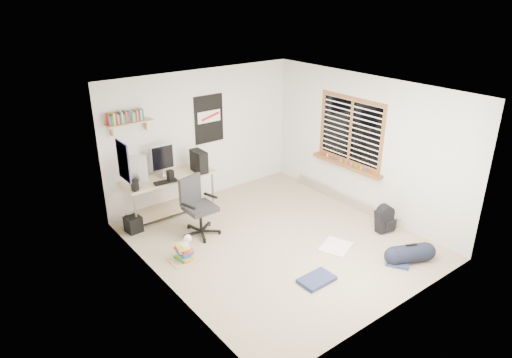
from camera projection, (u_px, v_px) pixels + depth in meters
floor at (277, 241)px, 7.54m from camera, size 4.00×4.50×0.01m
ceiling at (280, 90)px, 6.56m from camera, size 4.00×4.50×0.01m
back_wall at (202, 135)px, 8.69m from camera, size 4.00×0.01×2.50m
left_wall at (161, 206)px, 5.92m from camera, size 0.01×4.50×2.50m
right_wall at (364, 145)px, 8.17m from camera, size 0.01×4.50×2.50m
desk at (168, 194)px, 8.33m from camera, size 1.72×0.88×0.76m
monitor_left at (136, 175)px, 7.59m from camera, size 0.42×0.29×0.46m
monitor_right at (163, 163)px, 8.05m from camera, size 0.44×0.12×0.48m
pc_tower at (199, 161)px, 8.25m from camera, size 0.19×0.38×0.40m
keyboard at (166, 182)px, 7.86m from camera, size 0.43×0.20×0.02m
speaker_left at (135, 185)px, 7.52m from camera, size 0.12×0.12×0.19m
speaker_right at (170, 176)px, 7.88m from camera, size 0.11×0.11×0.20m
office_chair at (200, 208)px, 7.55m from camera, size 0.80×0.80×1.01m
wall_shelf at (130, 123)px, 7.59m from camera, size 0.80×0.22×0.24m
poster_back_wall at (209, 119)px, 8.64m from camera, size 0.62×0.03×0.92m
poster_left_wall at (123, 161)px, 6.71m from camera, size 0.02×0.42×0.60m
window at (350, 131)px, 8.28m from camera, size 0.10×1.50×1.26m
baseboard_heater at (345, 198)px, 8.82m from camera, size 0.08×2.50×0.18m
backpack at (384, 221)px, 7.75m from camera, size 0.33×0.29×0.38m
duffel_bag at (410, 254)px, 6.91m from camera, size 0.38×0.38×0.56m
tshirt at (336, 247)px, 7.31m from camera, size 0.62×0.58×0.04m
jeans_a at (317, 280)px, 6.49m from camera, size 0.52×0.34×0.06m
jeans_b at (399, 260)px, 6.97m from camera, size 0.55×0.51×0.06m
book_stack at (184, 251)px, 6.96m from camera, size 0.50×0.41×0.33m
desk_lamp at (184, 238)px, 6.87m from camera, size 0.15×0.23×0.22m
subwoofer at (133, 224)px, 7.76m from camera, size 0.27×0.27×0.28m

